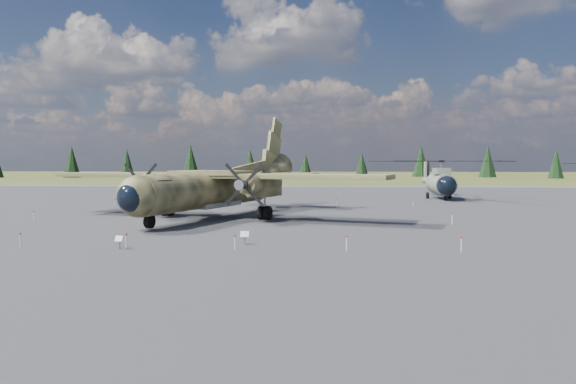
{
  "coord_description": "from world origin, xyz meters",
  "views": [
    {
      "loc": [
        6.92,
        -43.28,
        4.72
      ],
      "look_at": [
        3.81,
        2.0,
        2.34
      ],
      "focal_mm": 35.0,
      "sensor_mm": 36.0,
      "label": 1
    }
  ],
  "objects": [
    {
      "name": "info_placard_left",
      "position": [
        -4.39,
        -13.52,
        0.49
      ],
      "size": [
        0.5,
        0.32,
        0.73
      ],
      "rotation": [
        0.0,
        0.0,
        -0.29
      ],
      "color": "gray",
      "rests_on": "ground"
    },
    {
      "name": "treeline",
      "position": [
        -6.48,
        -1.95,
        4.87
      ],
      "size": [
        325.19,
        327.1,
        10.99
      ],
      "color": "black",
      "rests_on": "ground"
    },
    {
      "name": "info_placard_right",
      "position": [
        2.24,
        -11.48,
        0.53
      ],
      "size": [
        0.51,
        0.24,
        0.79
      ],
      "rotation": [
        0.0,
        0.0,
        -0.06
      ],
      "color": "gray",
      "rests_on": "ground"
    },
    {
      "name": "apron",
      "position": [
        0.0,
        10.0,
        0.0
      ],
      "size": [
        120.0,
        120.0,
        0.04
      ],
      "primitive_type": "cube",
      "color": "slate",
      "rests_on": "ground"
    },
    {
      "name": "barrier_fence",
      "position": [
        -0.46,
        -0.08,
        0.51
      ],
      "size": [
        33.12,
        29.62,
        0.85
      ],
      "color": "silver",
      "rests_on": "ground"
    },
    {
      "name": "helicopter_near",
      "position": [
        21.6,
        30.15,
        3.58
      ],
      "size": [
        19.99,
        23.51,
        5.05
      ],
      "rotation": [
        0.0,
        0.0,
        -0.01
      ],
      "color": "gray",
      "rests_on": "ground"
    },
    {
      "name": "transport_plane",
      "position": [
        -2.48,
        4.63,
        2.91
      ],
      "size": [
        30.17,
        26.88,
        10.12
      ],
      "rotation": [
        0.0,
        0.0,
        -0.31
      ],
      "color": "#36381E",
      "rests_on": "ground"
    },
    {
      "name": "ground",
      "position": [
        0.0,
        0.0,
        0.0
      ],
      "size": [
        500.0,
        500.0,
        0.0
      ],
      "primitive_type": "plane",
      "color": "brown",
      "rests_on": "ground"
    }
  ]
}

